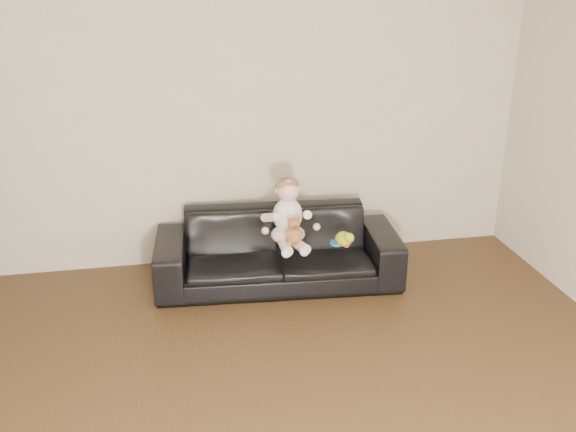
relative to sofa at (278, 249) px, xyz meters
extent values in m
plane|color=beige|center=(-0.37, 0.50, 1.03)|extent=(5.00, 0.00, 5.00)
imported|color=black|center=(0.00, 0.00, 0.00)|extent=(1.93, 0.87, 0.55)
ellipsoid|color=#FED7D6|center=(0.07, -0.09, 0.16)|extent=(0.29, 0.26, 0.14)
ellipsoid|color=white|center=(0.07, -0.07, 0.31)|extent=(0.25, 0.21, 0.27)
sphere|color=beige|center=(0.07, -0.09, 0.52)|extent=(0.20, 0.20, 0.18)
ellipsoid|color=#8C603F|center=(0.07, -0.08, 0.55)|extent=(0.20, 0.20, 0.13)
cylinder|color=#FED7D6|center=(0.01, -0.26, 0.14)|extent=(0.11, 0.23, 0.09)
cylinder|color=#FED7D6|center=(0.12, -0.26, 0.14)|extent=(0.11, 0.23, 0.09)
sphere|color=white|center=(0.00, -0.37, 0.14)|extent=(0.08, 0.08, 0.07)
sphere|color=white|center=(0.13, -0.37, 0.14)|extent=(0.08, 0.08, 0.07)
cylinder|color=white|center=(-0.07, -0.13, 0.32)|extent=(0.09, 0.19, 0.12)
cylinder|color=white|center=(0.21, -0.13, 0.32)|extent=(0.09, 0.19, 0.12)
ellipsoid|color=#9F602D|center=(0.08, -0.26, 0.22)|extent=(0.14, 0.13, 0.13)
sphere|color=#9F602D|center=(0.08, -0.27, 0.31)|extent=(0.11, 0.11, 0.09)
sphere|color=#9F602D|center=(0.04, -0.26, 0.35)|extent=(0.04, 0.04, 0.03)
sphere|color=#9F602D|center=(0.11, -0.26, 0.35)|extent=(0.04, 0.04, 0.03)
sphere|color=#593819|center=(0.08, -0.31, 0.31)|extent=(0.04, 0.04, 0.03)
ellipsoid|color=#AEC717|center=(0.47, -0.22, 0.14)|extent=(0.14, 0.16, 0.11)
sphere|color=red|center=(0.48, -0.26, 0.12)|extent=(0.07, 0.07, 0.06)
cylinder|color=#1B82DF|center=(0.43, -0.19, 0.09)|extent=(0.13, 0.13, 0.02)
camera|label=1|loc=(-0.78, -4.49, 2.10)|focal=40.00mm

